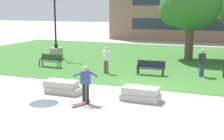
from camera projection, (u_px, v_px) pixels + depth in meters
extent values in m
plane|color=#A3A09B|center=(138.00, 88.00, 16.67)|extent=(140.00, 140.00, 0.00)
cube|color=#336628|center=(173.00, 60.00, 25.79)|extent=(40.00, 20.00, 0.02)
cube|color=#B2ADA3|center=(64.00, 90.00, 15.72)|extent=(1.80, 0.90, 0.32)
cube|color=#BBB6AB|center=(61.00, 84.00, 15.72)|extent=(1.66, 0.83, 0.32)
cube|color=#B2ADA3|center=(141.00, 97.00, 14.49)|extent=(1.80, 0.90, 0.32)
cube|color=#BBB6AB|center=(141.00, 90.00, 14.43)|extent=(1.66, 0.83, 0.32)
cylinder|color=#28282D|center=(87.00, 94.00, 14.02)|extent=(0.15, 0.15, 0.86)
cylinder|color=#28282D|center=(84.00, 93.00, 14.12)|extent=(0.15, 0.15, 0.86)
cube|color=#334784|center=(85.00, 78.00, 13.93)|extent=(0.44, 0.31, 0.60)
cylinder|color=#334784|center=(92.00, 73.00, 13.99)|extent=(0.55, 0.19, 0.32)
cylinder|color=#334784|center=(78.00, 74.00, 13.79)|extent=(0.55, 0.19, 0.32)
sphere|color=tan|center=(85.00, 68.00, 13.84)|extent=(0.22, 0.22, 0.22)
cube|color=maroon|center=(81.00, 103.00, 13.77)|extent=(0.53, 0.81, 0.02)
cube|color=maroon|center=(72.00, 105.00, 13.47)|extent=(0.23, 0.20, 0.06)
cube|color=maroon|center=(89.00, 101.00, 14.06)|extent=(0.23, 0.20, 0.06)
cylinder|color=silver|center=(78.00, 106.00, 13.56)|extent=(0.05, 0.06, 0.06)
cylinder|color=silver|center=(75.00, 105.00, 13.72)|extent=(0.05, 0.06, 0.06)
cylinder|color=silver|center=(86.00, 104.00, 13.85)|extent=(0.05, 0.06, 0.06)
cylinder|color=silver|center=(83.00, 103.00, 14.01)|extent=(0.05, 0.06, 0.06)
cylinder|color=#47515B|center=(44.00, 103.00, 14.07)|extent=(1.31, 1.31, 0.01)
cube|color=black|center=(223.00, 68.00, 19.19)|extent=(0.09, 0.40, 0.04)
cylinder|color=black|center=(224.00, 74.00, 19.10)|extent=(0.07, 0.07, 0.41)
cylinder|color=black|center=(223.00, 73.00, 19.40)|extent=(0.07, 0.07, 0.41)
cube|color=#1E232D|center=(150.00, 68.00, 19.80)|extent=(1.82, 0.54, 0.05)
cube|color=#1E232D|center=(151.00, 64.00, 19.99)|extent=(1.80, 0.22, 0.46)
cube|color=black|center=(138.00, 66.00, 20.03)|extent=(0.08, 0.40, 0.04)
cube|color=black|center=(164.00, 67.00, 19.52)|extent=(0.08, 0.40, 0.04)
cylinder|color=black|center=(137.00, 72.00, 19.94)|extent=(0.07, 0.07, 0.41)
cylinder|color=black|center=(162.00, 73.00, 19.45)|extent=(0.07, 0.07, 0.41)
cylinder|color=black|center=(139.00, 71.00, 20.24)|extent=(0.07, 0.07, 0.41)
cylinder|color=black|center=(163.00, 72.00, 19.75)|extent=(0.07, 0.07, 0.41)
cube|color=#284723|center=(50.00, 61.00, 22.47)|extent=(1.82, 0.55, 0.05)
cube|color=#284723|center=(52.00, 57.00, 22.65)|extent=(1.80, 0.24, 0.46)
cube|color=black|center=(40.00, 59.00, 22.80)|extent=(0.09, 0.40, 0.04)
cube|color=black|center=(59.00, 60.00, 22.10)|extent=(0.09, 0.40, 0.04)
cylinder|color=black|center=(40.00, 64.00, 22.71)|extent=(0.07, 0.07, 0.41)
cylinder|color=black|center=(58.00, 65.00, 22.04)|extent=(0.07, 0.07, 0.41)
cylinder|color=black|center=(42.00, 63.00, 23.00)|extent=(0.07, 0.07, 0.41)
cylinder|color=black|center=(60.00, 65.00, 22.33)|extent=(0.07, 0.07, 0.41)
cube|color=gray|center=(56.00, 53.00, 26.27)|extent=(0.80, 0.80, 0.90)
cylinder|color=black|center=(56.00, 46.00, 26.15)|extent=(0.28, 0.28, 0.30)
cylinder|color=black|center=(55.00, 23.00, 25.78)|extent=(0.14, 0.14, 4.07)
cube|color=black|center=(54.00, 0.00, 25.40)|extent=(1.10, 0.08, 0.08)
cylinder|color=brown|center=(189.00, 40.00, 25.55)|extent=(0.69, 0.69, 3.17)
ellipsoid|color=#2D6B28|center=(191.00, 4.00, 24.98)|extent=(4.90, 4.90, 4.17)
sphere|color=#2D6B28|center=(175.00, 10.00, 26.01)|extent=(2.70, 2.70, 2.70)
sphere|color=#2D6B28|center=(207.00, 0.00, 24.04)|extent=(2.45, 2.45, 2.45)
cylinder|color=#384C7A|center=(203.00, 70.00, 19.44)|extent=(0.15, 0.15, 0.86)
cylinder|color=#384C7A|center=(200.00, 70.00, 19.35)|extent=(0.15, 0.15, 0.86)
cube|color=#2D2D30|center=(202.00, 58.00, 19.25)|extent=(0.44, 0.46, 0.60)
cylinder|color=#2D2D30|center=(205.00, 57.00, 19.40)|extent=(0.18, 0.19, 0.56)
cylinder|color=#2D2D30|center=(199.00, 58.00, 19.09)|extent=(0.18, 0.19, 0.56)
sphere|color=tan|center=(203.00, 51.00, 19.17)|extent=(0.22, 0.22, 0.22)
cylinder|color=brown|center=(105.00, 67.00, 20.41)|extent=(0.15, 0.15, 0.86)
cylinder|color=brown|center=(107.00, 67.00, 20.28)|extent=(0.15, 0.15, 0.86)
cube|color=white|center=(106.00, 56.00, 20.20)|extent=(0.46, 0.36, 0.60)
cylinder|color=white|center=(103.00, 55.00, 20.36)|extent=(0.14, 0.13, 0.55)
cylinder|color=white|center=(109.00, 56.00, 20.02)|extent=(0.14, 0.13, 0.55)
sphere|color=tan|center=(106.00, 49.00, 20.11)|extent=(0.22, 0.22, 0.22)
cube|color=#8E6B56|center=(211.00, 4.00, 37.50)|extent=(26.08, 1.00, 9.26)
cube|color=#232D3D|center=(209.00, 25.00, 37.51)|extent=(19.56, 0.03, 1.40)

